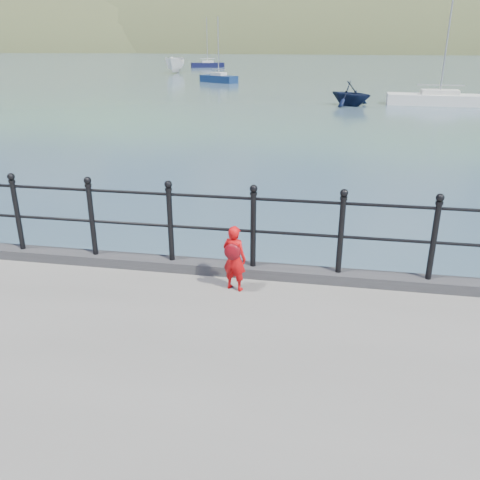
% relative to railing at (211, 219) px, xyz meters
% --- Properties ---
extents(ground, '(600.00, 600.00, 0.00)m').
position_rel_railing_xyz_m(ground, '(-0.00, 0.15, -1.82)').
color(ground, '#2D4251').
rests_on(ground, ground).
extents(kerb, '(60.00, 0.30, 0.15)m').
position_rel_railing_xyz_m(kerb, '(-0.00, -0.00, -0.75)').
color(kerb, '#28282B').
rests_on(kerb, quay).
extents(railing, '(18.11, 0.11, 1.20)m').
position_rel_railing_xyz_m(railing, '(0.00, 0.00, 0.00)').
color(railing, black).
rests_on(railing, kerb).
extents(far_shore, '(830.00, 200.00, 156.00)m').
position_rel_railing_xyz_m(far_shore, '(38.34, 239.56, -24.39)').
color(far_shore, '#333A21').
rests_on(far_shore, ground).
extents(child, '(0.38, 0.34, 0.91)m').
position_rel_railing_xyz_m(child, '(0.42, -0.48, -0.36)').
color(child, red).
rests_on(child, quay).
extents(launch_white, '(2.56, 5.66, 2.12)m').
position_rel_railing_xyz_m(launch_white, '(-18.92, 60.27, -0.76)').
color(launch_white, white).
rests_on(launch_white, ground).
extents(launch_navy, '(4.04, 3.96, 1.61)m').
position_rel_railing_xyz_m(launch_navy, '(2.67, 29.14, -1.02)').
color(launch_navy, black).
rests_on(launch_navy, ground).
extents(sailboat_near, '(6.87, 2.20, 9.26)m').
position_rel_railing_xyz_m(sailboat_near, '(8.58, 30.65, -1.48)').
color(sailboat_near, silver).
rests_on(sailboat_near, ground).
extents(sailboat_port, '(4.34, 3.40, 6.44)m').
position_rel_railing_xyz_m(sailboat_port, '(-10.21, 46.71, -1.48)').
color(sailboat_port, navy).
rests_on(sailboat_port, ground).
extents(sailboat_left, '(5.38, 3.40, 7.47)m').
position_rel_railing_xyz_m(sailboat_left, '(-18.42, 75.81, -1.48)').
color(sailboat_left, black).
rests_on(sailboat_left, ground).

